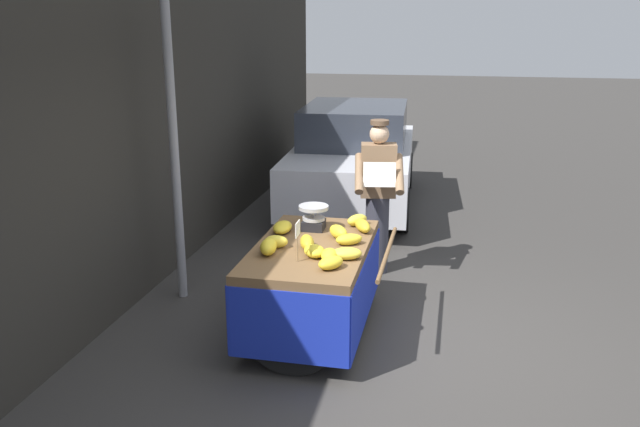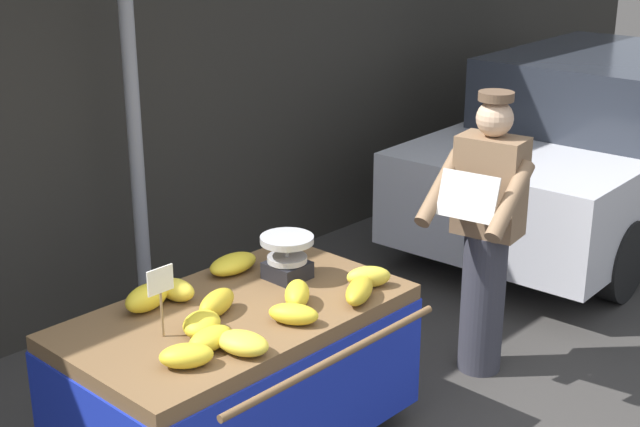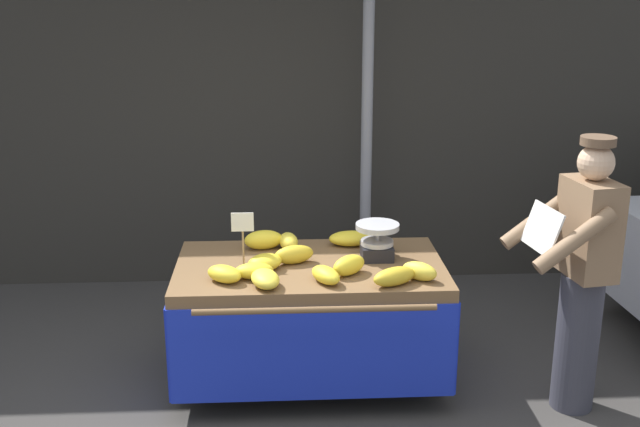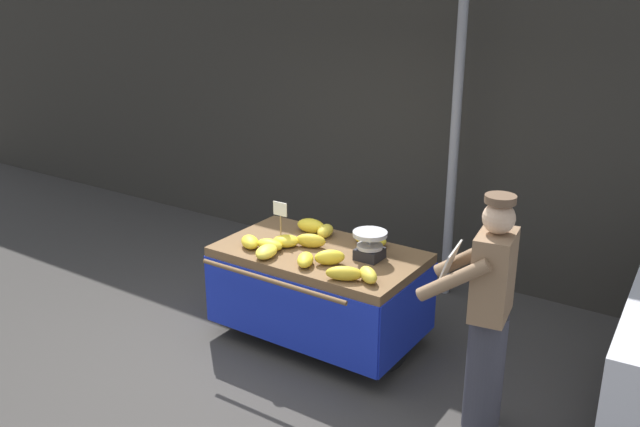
# 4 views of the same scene
# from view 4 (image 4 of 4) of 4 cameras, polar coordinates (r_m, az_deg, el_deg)

# --- Properties ---
(ground_plane) EXTENTS (60.00, 60.00, 0.00)m
(ground_plane) POSITION_cam_4_polar(r_m,az_deg,el_deg) (5.56, -7.38, -13.67)
(ground_plane) COLOR #383533
(back_wall) EXTENTS (16.00, 0.24, 3.77)m
(back_wall) POSITION_cam_4_polar(r_m,az_deg,el_deg) (7.19, 7.55, 10.16)
(back_wall) COLOR #2D2B26
(back_wall) RESTS_ON ground
(street_pole) EXTENTS (0.09, 0.09, 2.98)m
(street_pole) POSITION_cam_4_polar(r_m,az_deg,el_deg) (6.52, 11.12, 5.45)
(street_pole) COLOR gray
(street_pole) RESTS_ON ground
(banana_cart) EXTENTS (1.72, 1.18, 0.84)m
(banana_cart) POSITION_cam_4_polar(r_m,az_deg,el_deg) (5.79, -0.05, -5.20)
(banana_cart) COLOR brown
(banana_cart) RESTS_ON ground
(weighing_scale) EXTENTS (0.28, 0.28, 0.24)m
(weighing_scale) POSITION_cam_4_polar(r_m,az_deg,el_deg) (5.51, 4.17, -2.66)
(weighing_scale) COLOR black
(weighing_scale) RESTS_ON banana_cart
(price_sign) EXTENTS (0.14, 0.01, 0.34)m
(price_sign) POSITION_cam_4_polar(r_m,az_deg,el_deg) (5.86, -3.34, 0.08)
(price_sign) COLOR #997A51
(price_sign) RESTS_ON banana_cart
(banana_bunch_0) EXTENTS (0.28, 0.19, 0.12)m
(banana_bunch_0) POSITION_cam_4_polar(r_m,az_deg,el_deg) (5.75, -0.78, -2.28)
(banana_bunch_0) COLOR gold
(banana_bunch_0) RESTS_ON banana_cart
(banana_bunch_1) EXTENTS (0.28, 0.18, 0.13)m
(banana_bunch_1) POSITION_cam_4_polar(r_m,az_deg,el_deg) (6.07, -0.76, -1.02)
(banana_bunch_1) COLOR yellow
(banana_bunch_1) RESTS_ON banana_cart
(banana_bunch_2) EXTENTS (0.31, 0.23, 0.11)m
(banana_bunch_2) POSITION_cam_4_polar(r_m,az_deg,el_deg) (5.15, 2.05, -5.02)
(banana_bunch_2) COLOR gold
(banana_bunch_2) RESTS_ON banana_cart
(banana_bunch_3) EXTENTS (0.27, 0.25, 0.10)m
(banana_bunch_3) POSITION_cam_4_polar(r_m,az_deg,el_deg) (5.77, -5.87, -2.37)
(banana_bunch_3) COLOR yellow
(banana_bunch_3) RESTS_ON banana_cart
(banana_bunch_4) EXTENTS (0.25, 0.15, 0.10)m
(banana_bunch_4) POSITION_cam_4_polar(r_m,az_deg,el_deg) (5.71, -4.21, -2.62)
(banana_bunch_4) COLOR yellow
(banana_bunch_4) RESTS_ON banana_cart
(banana_bunch_5) EXTENTS (0.28, 0.26, 0.10)m
(banana_bunch_5) POSITION_cam_4_polar(r_m,az_deg,el_deg) (5.77, -2.86, -2.31)
(banana_bunch_5) COLOR yellow
(banana_bunch_5) RESTS_ON banana_cart
(banana_bunch_6) EXTENTS (0.15, 0.22, 0.11)m
(banana_bunch_6) POSITION_cam_4_polar(r_m,az_deg,el_deg) (5.97, 0.45, -1.46)
(banana_bunch_6) COLOR yellow
(banana_bunch_6) RESTS_ON banana_cart
(banana_bunch_7) EXTENTS (0.25, 0.23, 0.11)m
(banana_bunch_7) POSITION_cam_4_polar(r_m,az_deg,el_deg) (5.14, 4.05, -5.13)
(banana_bunch_7) COLOR yellow
(banana_bunch_7) RESTS_ON banana_cart
(banana_bunch_8) EXTENTS (0.26, 0.25, 0.12)m
(banana_bunch_8) POSITION_cam_4_polar(r_m,az_deg,el_deg) (5.41, 0.81, -3.68)
(banana_bunch_8) COLOR yellow
(banana_bunch_8) RESTS_ON banana_cart
(banana_bunch_9) EXTENTS (0.23, 0.27, 0.10)m
(banana_bunch_9) POSITION_cam_4_polar(r_m,az_deg,el_deg) (5.40, -1.23, -3.88)
(banana_bunch_9) COLOR yellow
(banana_bunch_9) RESTS_ON banana_cart
(banana_bunch_10) EXTENTS (0.30, 0.17, 0.10)m
(banana_bunch_10) POSITION_cam_4_polar(r_m,az_deg,el_deg) (5.81, 4.22, -2.18)
(banana_bunch_10) COLOR yellow
(banana_bunch_10) RESTS_ON banana_cart
(banana_bunch_11) EXTENTS (0.22, 0.28, 0.10)m
(banana_bunch_11) POSITION_cam_4_polar(r_m,az_deg,el_deg) (5.57, -4.49, -3.19)
(banana_bunch_11) COLOR yellow
(banana_bunch_11) RESTS_ON banana_cart
(vendor_person) EXTENTS (0.63, 0.58, 1.71)m
(vendor_person) POSITION_cam_4_polar(r_m,az_deg,el_deg) (4.72, 13.79, -8.23)
(vendor_person) COLOR #383842
(vendor_person) RESTS_ON ground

